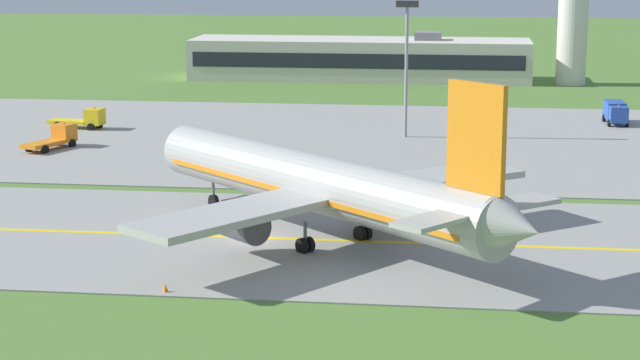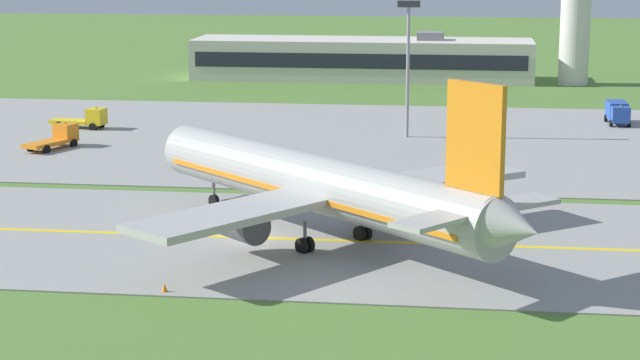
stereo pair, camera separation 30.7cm
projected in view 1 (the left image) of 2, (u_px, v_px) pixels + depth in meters
name	position (u px, v px, depth m)	size (l,w,h in m)	color
ground_plane	(250.00, 239.00, 80.46)	(500.00, 500.00, 0.00)	#517A33
taxiway_strip	(250.00, 238.00, 80.45)	(240.00, 28.00, 0.10)	gray
apron_pad	(416.00, 141.00, 119.98)	(140.00, 52.00, 0.10)	gray
taxiway_centreline	(250.00, 237.00, 80.44)	(220.00, 0.60, 0.01)	yellow
airplane_lead	(321.00, 185.00, 78.67)	(31.71, 30.73, 12.70)	#ADADA8
service_truck_baggage	(85.00, 119.00, 127.46)	(6.63, 3.04, 2.59)	yellow
service_truck_catering	(616.00, 111.00, 130.78)	(2.48, 6.05, 2.60)	#264CA5
service_truck_pushback	(56.00, 137.00, 115.42)	(4.24, 6.71, 2.59)	orange
terminal_building	(360.00, 59.00, 174.26)	(51.99, 12.42, 7.36)	beige
apron_light_mast	(407.00, 51.00, 120.34)	(2.40, 0.50, 14.70)	gray
traffic_cone_near_edge	(165.00, 289.00, 67.91)	(0.44, 0.44, 0.60)	orange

